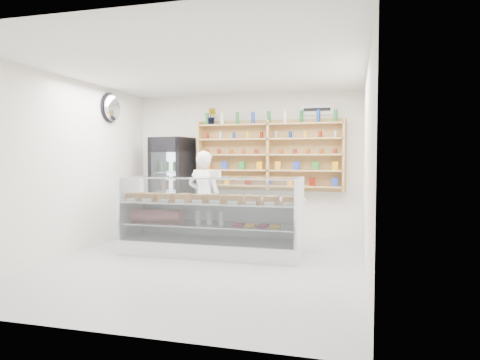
% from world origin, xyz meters
% --- Properties ---
extents(room, '(5.00, 5.00, 5.00)m').
position_xyz_m(room, '(0.00, 0.00, 1.40)').
color(room, '#A8A8AD').
rests_on(room, ground).
extents(display_counter, '(2.86, 0.85, 1.25)m').
position_xyz_m(display_counter, '(-0.10, 0.65, 0.35)').
color(display_counter, white).
rests_on(display_counter, floor).
extents(shop_worker, '(0.64, 0.45, 1.67)m').
position_xyz_m(shop_worker, '(-0.47, 1.38, 0.83)').
color(shop_worker, silver).
rests_on(shop_worker, floor).
extents(drinks_cooler, '(0.77, 0.76, 1.94)m').
position_xyz_m(drinks_cooler, '(-1.42, 2.13, 0.98)').
color(drinks_cooler, black).
rests_on(drinks_cooler, floor).
extents(wall_shelving, '(2.84, 0.28, 1.33)m').
position_xyz_m(wall_shelving, '(0.50, 2.34, 1.59)').
color(wall_shelving, tan).
rests_on(wall_shelving, back_wall).
extents(potted_plant, '(0.22, 0.19, 0.33)m').
position_xyz_m(potted_plant, '(-0.65, 2.34, 2.36)').
color(potted_plant, '#1E6626').
rests_on(potted_plant, wall_shelving).
extents(security_mirror, '(0.15, 0.50, 0.50)m').
position_xyz_m(security_mirror, '(-2.17, 1.20, 2.45)').
color(security_mirror, silver).
rests_on(security_mirror, left_wall).
extents(wall_sign, '(0.62, 0.03, 0.20)m').
position_xyz_m(wall_sign, '(1.40, 2.47, 2.45)').
color(wall_sign, white).
rests_on(wall_sign, back_wall).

